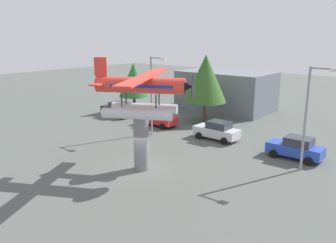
% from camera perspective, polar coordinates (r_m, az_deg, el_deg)
% --- Properties ---
extents(ground_plane, '(140.00, 140.00, 0.00)m').
position_cam_1_polar(ground_plane, '(25.29, -4.34, -7.83)').
color(ground_plane, '#515651').
extents(display_pedestal, '(1.10, 1.10, 3.96)m').
position_cam_1_polar(display_pedestal, '(24.62, -4.43, -3.55)').
color(display_pedestal, slate).
rests_on(display_pedestal, ground).
extents(floatplane_monument, '(7.09, 9.68, 4.00)m').
position_cam_1_polar(floatplane_monument, '(23.74, -4.29, 4.85)').
color(floatplane_monument, silver).
rests_on(floatplane_monument, display_pedestal).
extents(car_near_black, '(4.20, 2.02, 1.76)m').
position_cam_1_polar(car_near_black, '(41.49, -8.31, 2.06)').
color(car_near_black, black).
rests_on(car_near_black, ground).
extents(car_mid_red, '(4.20, 2.02, 1.76)m').
position_cam_1_polar(car_mid_red, '(36.70, -1.61, 0.62)').
color(car_mid_red, red).
rests_on(car_mid_red, ground).
extents(car_far_silver, '(4.20, 2.02, 1.76)m').
position_cam_1_polar(car_far_silver, '(32.17, 8.10, -1.46)').
color(car_far_silver, silver).
rests_on(car_far_silver, ground).
extents(car_distant_blue, '(4.20, 2.02, 1.76)m').
position_cam_1_polar(car_distant_blue, '(28.79, 20.38, -4.09)').
color(car_distant_blue, '#2847B7').
rests_on(car_distant_blue, ground).
extents(streetlight_primary, '(1.84, 0.28, 7.50)m').
position_cam_1_polar(streetlight_primary, '(32.75, -2.50, 5.21)').
color(streetlight_primary, gray).
rests_on(streetlight_primary, ground).
extents(streetlight_secondary, '(1.84, 0.28, 7.40)m').
position_cam_1_polar(streetlight_secondary, '(25.59, 22.32, 1.53)').
color(streetlight_secondary, gray).
rests_on(streetlight_secondary, ground).
extents(storefront_building, '(11.38, 7.24, 4.93)m').
position_cam_1_polar(storefront_building, '(45.30, 9.56, 5.06)').
color(storefront_building, slate).
rests_on(storefront_building, ground).
extents(tree_west, '(3.80, 3.80, 6.10)m').
position_cam_1_polar(tree_west, '(43.79, -5.69, 6.87)').
color(tree_west, brown).
rests_on(tree_west, ground).
extents(tree_east, '(4.66, 4.66, 7.45)m').
position_cam_1_polar(tree_east, '(37.99, 6.23, 7.09)').
color(tree_east, brown).
rests_on(tree_east, ground).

